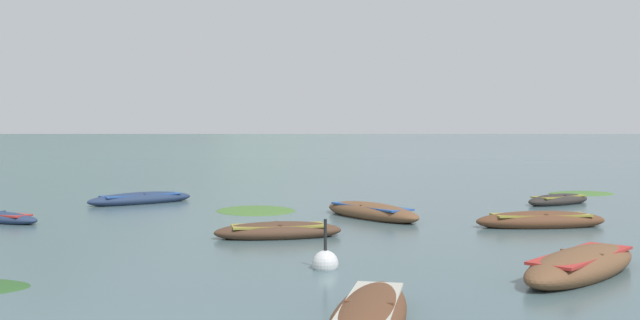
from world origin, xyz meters
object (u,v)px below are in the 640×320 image
object	(u,v)px
rowboat_0	(582,265)
rowboat_3	(279,231)
rowboat_2	(371,212)
rowboat_9	(558,200)
rowboat_5	(369,317)
rowboat_4	(541,221)
mooring_buoy	(325,263)
rowboat_7	(141,199)

from	to	relation	value
rowboat_0	rowboat_3	xyz separation A→B (m)	(-5.86, 4.39, -0.04)
rowboat_2	rowboat_9	world-z (taller)	rowboat_2
rowboat_2	rowboat_5	distance (m)	11.78
rowboat_0	rowboat_4	world-z (taller)	rowboat_0
rowboat_2	rowboat_3	size ratio (longest dim) A/B	1.21
rowboat_9	mooring_buoy	size ratio (longest dim) A/B	2.78
rowboat_4	rowboat_7	xyz separation A→B (m)	(-12.74, 5.93, -0.01)
rowboat_0	rowboat_3	distance (m)	7.32
rowboat_9	mooring_buoy	bearing A→B (deg)	-124.83
rowboat_4	mooring_buoy	world-z (taller)	mooring_buoy
rowboat_3	rowboat_0	bearing A→B (deg)	-36.80
rowboat_4	rowboat_5	distance (m)	11.15
rowboat_9	rowboat_4	bearing A→B (deg)	-112.04
rowboat_5	mooring_buoy	xyz separation A→B (m)	(-0.63, 3.97, -0.05)
rowboat_4	mooring_buoy	distance (m)	8.30
rowboat_5	rowboat_7	xyz separation A→B (m)	(-7.53, 15.79, 0.01)
rowboat_4	rowboat_9	world-z (taller)	rowboat_4
rowboat_2	rowboat_3	bearing A→B (deg)	-122.31
rowboat_3	rowboat_4	distance (m)	7.33
rowboat_0	rowboat_2	world-z (taller)	rowboat_0
rowboat_7	rowboat_9	xyz separation A→B (m)	(15.15, 0.04, -0.01)
rowboat_0	rowboat_7	size ratio (longest dim) A/B	1.01
rowboat_3	mooring_buoy	size ratio (longest dim) A/B	3.04
rowboat_2	rowboat_9	xyz separation A→B (m)	(6.97, 4.06, -0.03)
rowboat_0	rowboat_7	distance (m)	16.91
rowboat_4	rowboat_9	xyz separation A→B (m)	(2.42, 5.97, -0.02)
rowboat_0	rowboat_5	world-z (taller)	rowboat_0
mooring_buoy	rowboat_4	bearing A→B (deg)	45.29
rowboat_3	rowboat_5	size ratio (longest dim) A/B	0.84
rowboat_3	rowboat_7	distance (m)	9.79
rowboat_4	rowboat_9	size ratio (longest dim) A/B	1.23
rowboat_2	rowboat_5	world-z (taller)	rowboat_2
rowboat_0	rowboat_4	size ratio (longest dim) A/B	1.00
rowboat_3	rowboat_4	xyz separation A→B (m)	(7.05, 2.03, 0.02)
rowboat_3	rowboat_7	bearing A→B (deg)	125.54
rowboat_0	rowboat_4	distance (m)	6.53
rowboat_3	mooring_buoy	world-z (taller)	mooring_buoy
rowboat_9	mooring_buoy	distance (m)	14.45
mooring_buoy	rowboat_3	bearing A→B (deg)	107.40
rowboat_0	rowboat_2	distance (m)	8.98
rowboat_3	rowboat_5	world-z (taller)	rowboat_5
rowboat_7	mooring_buoy	size ratio (longest dim) A/B	3.39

